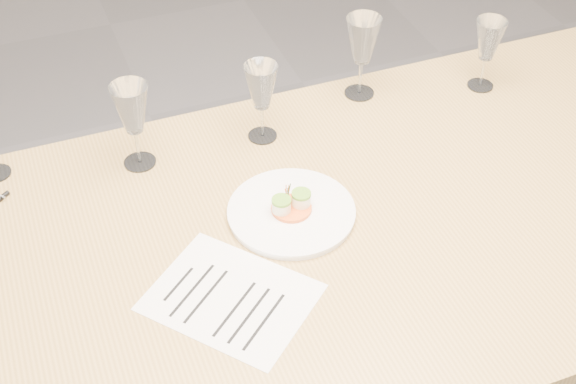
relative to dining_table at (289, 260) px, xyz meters
name	(u,v)px	position (x,y,z in m)	size (l,w,h in m)	color
dining_table	(289,260)	(0.00, 0.00, 0.00)	(2.40, 1.00, 0.75)	tan
dinner_plate	(292,211)	(0.03, 0.06, 0.08)	(0.28, 0.28, 0.07)	white
recipe_sheet	(231,297)	(-0.16, -0.11, 0.07)	(0.38, 0.38, 0.00)	white
wine_glass_1	(132,111)	(-0.23, 0.35, 0.22)	(0.09, 0.09, 0.21)	white
wine_glass_2	(261,88)	(0.07, 0.34, 0.21)	(0.08, 0.08, 0.20)	white
wine_glass_3	(363,42)	(0.36, 0.42, 0.22)	(0.09, 0.09, 0.22)	white
wine_glass_4	(489,41)	(0.67, 0.34, 0.20)	(0.08, 0.08, 0.19)	white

